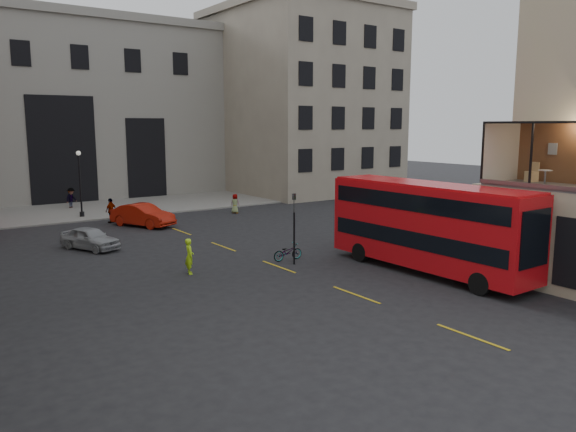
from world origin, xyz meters
TOP-DOWN VIEW (x-y plane):
  - ground at (0.00, 0.00)m, footprint 140.00×140.00m
  - gateway at (-5.00, 47.99)m, footprint 35.00×10.60m
  - building_right at (20.00, 39.97)m, footprint 16.60×18.60m
  - pavement_far at (-6.00, 38.00)m, footprint 40.00×12.00m
  - traffic_light_near at (-1.00, 12.00)m, footprint 0.16×0.20m
  - street_lamp_b at (-6.00, 34.00)m, footprint 0.36×0.36m
  - bus_near at (3.50, 6.85)m, footprint 2.74×11.29m
  - car_a at (-8.79, 21.99)m, footprint 3.09×4.26m
  - car_b at (-3.39, 27.61)m, footprint 3.73×5.23m
  - bicycle at (-0.76, 12.93)m, footprint 1.80×0.70m
  - cyclist at (-6.37, 13.45)m, footprint 0.59×0.74m
  - pedestrian_b at (-5.42, 39.37)m, footprint 1.40×1.28m
  - pedestrian_c at (-4.80, 30.42)m, footprint 1.18×0.95m
  - pedestrian_d at (5.21, 29.07)m, footprint 0.88×0.95m
  - cafe_table_far at (5.99, 2.36)m, footprint 0.59×0.59m
  - cafe_chair_d at (7.42, 3.87)m, footprint 0.57×0.57m

SIDE VIEW (x-z plane):
  - ground at x=0.00m, z-range 0.00..0.00m
  - pavement_far at x=-6.00m, z-range 0.00..0.12m
  - bicycle at x=-0.76m, z-range 0.00..0.93m
  - car_a at x=-8.79m, z-range 0.00..1.35m
  - pedestrian_d at x=5.21m, z-range 0.00..1.63m
  - car_b at x=-3.39m, z-range 0.00..1.64m
  - cyclist at x=-6.37m, z-range 0.00..1.79m
  - pedestrian_c at x=-4.80m, z-range 0.00..1.87m
  - pedestrian_b at x=-5.42m, z-range 0.00..1.88m
  - street_lamp_b at x=-6.00m, z-range -0.27..5.06m
  - traffic_light_near at x=-1.00m, z-range 0.52..4.32m
  - bus_near at x=3.50m, z-range 0.28..4.77m
  - cafe_chair_d at x=7.42m, z-range 4.41..5.36m
  - cafe_table_far at x=5.99m, z-range 4.72..5.46m
  - gateway at x=-5.00m, z-range 0.39..18.39m
  - building_right at x=20.00m, z-range 0.39..20.39m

